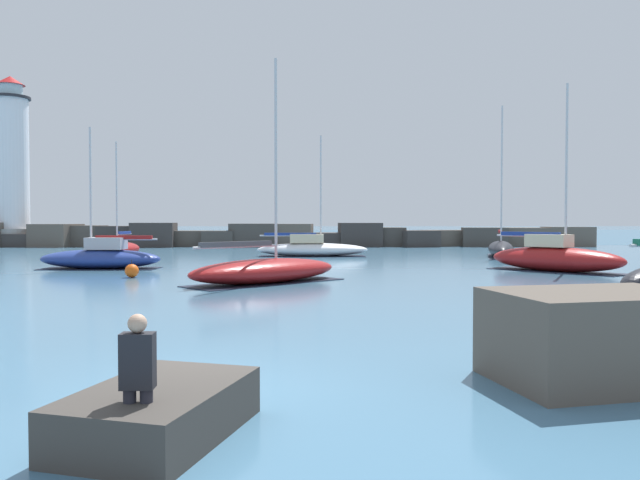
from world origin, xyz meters
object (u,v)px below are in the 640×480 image
lighthouse (11,171)px  sailboat_moored_6 (119,249)px  sailboat_moored_2 (501,248)px  person_on_rocks (138,379)px  mooring_buoy_orange_near (132,271)px  sailboat_moored_7 (555,257)px  sailboat_moored_4 (266,270)px  sailboat_moored_3 (101,257)px  sailboat_moored_0 (312,248)px

lighthouse → sailboat_moored_6: 25.22m
sailboat_moored_6 → sailboat_moored_2: bearing=-3.4°
person_on_rocks → mooring_buoy_orange_near: bearing=104.9°
lighthouse → sailboat_moored_7: bearing=-38.0°
sailboat_moored_2 → sailboat_moored_4: sailboat_moored_2 is taller
lighthouse → sailboat_moored_6: bearing=-49.1°
mooring_buoy_orange_near → sailboat_moored_6: bearing=107.5°
sailboat_moored_2 → sailboat_moored_7: bearing=-96.5°
sailboat_moored_7 → sailboat_moored_2: bearing=83.5°
sailboat_moored_7 → sailboat_moored_3: bearing=173.6°
sailboat_moored_0 → sailboat_moored_6: bearing=178.4°
lighthouse → sailboat_moored_3: 35.89m
sailboat_moored_3 → sailboat_moored_2: bearing=22.0°
sailboat_moored_6 → mooring_buoy_orange_near: bearing=-72.5°
lighthouse → sailboat_moored_7: lighthouse is taller
sailboat_moored_7 → person_on_rocks: 28.71m
sailboat_moored_6 → sailboat_moored_0: bearing=-1.6°
sailboat_moored_3 → mooring_buoy_orange_near: size_ratio=9.32×
sailboat_moored_3 → mooring_buoy_orange_near: 6.18m
sailboat_moored_0 → person_on_rocks: sailboat_moored_0 is taller
sailboat_moored_7 → person_on_rocks: (-14.89, -24.55, 0.15)m
mooring_buoy_orange_near → person_on_rocks: 22.61m
sailboat_moored_0 → person_on_rocks: 38.74m
mooring_buoy_orange_near → person_on_rocks: person_on_rocks is taller
sailboat_moored_0 → person_on_rocks: (-2.80, -38.64, 0.29)m
sailboat_moored_2 → sailboat_moored_4: bearing=-131.1°
sailboat_moored_0 → sailboat_moored_3: sailboat_moored_0 is taller
sailboat_moored_4 → sailboat_moored_2: bearing=48.9°
mooring_buoy_orange_near → person_on_rocks: bearing=-75.1°
sailboat_moored_2 → mooring_buoy_orange_near: sailboat_moored_2 is taller
sailboat_moored_0 → sailboat_moored_2: bearing=-5.2°
sailboat_moored_3 → sailboat_moored_4: size_ratio=0.81×
lighthouse → sailboat_moored_3: lighthouse is taller
lighthouse → sailboat_moored_3: bearing=-58.8°
sailboat_moored_4 → sailboat_moored_6: 23.03m
sailboat_moored_4 → sailboat_moored_7: (14.47, 5.40, 0.19)m
sailboat_moored_0 → sailboat_moored_3: (-11.65, -11.43, 0.03)m
sailboat_moored_6 → mooring_buoy_orange_near: sailboat_moored_6 is taller
lighthouse → person_on_rocks: (27.07, -57.33, -6.75)m
sailboat_moored_3 → person_on_rocks: size_ratio=4.85×
person_on_rocks → sailboat_moored_0: bearing=85.9°
mooring_buoy_orange_near → sailboat_moored_2: bearing=35.1°
sailboat_moored_2 → sailboat_moored_3: size_ratio=1.40×
sailboat_moored_0 → mooring_buoy_orange_near: size_ratio=10.74×
sailboat_moored_4 → person_on_rocks: 19.16m
lighthouse → sailboat_moored_0: (29.87, -18.68, -7.03)m
sailboat_moored_4 → mooring_buoy_orange_near: size_ratio=11.46×
sailboat_moored_0 → sailboat_moored_6: (-14.02, 0.38, -0.03)m
sailboat_moored_2 → sailboat_moored_4: (-15.93, -18.25, -0.09)m
sailboat_moored_2 → person_on_rocks: size_ratio=6.80×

